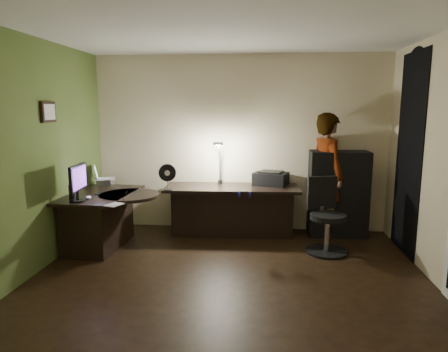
# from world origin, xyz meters

# --- Properties ---
(floor) EXTENTS (4.50, 4.00, 0.01)m
(floor) POSITION_xyz_m (0.00, 0.00, -0.01)
(floor) COLOR black
(floor) RESTS_ON ground
(ceiling) EXTENTS (4.50, 4.00, 0.01)m
(ceiling) POSITION_xyz_m (0.00, 0.00, 2.71)
(ceiling) COLOR silver
(ceiling) RESTS_ON floor
(wall_back) EXTENTS (4.50, 0.01, 2.70)m
(wall_back) POSITION_xyz_m (0.00, 2.00, 1.35)
(wall_back) COLOR beige
(wall_back) RESTS_ON floor
(wall_front) EXTENTS (4.50, 0.01, 2.70)m
(wall_front) POSITION_xyz_m (0.00, -2.00, 1.35)
(wall_front) COLOR beige
(wall_front) RESTS_ON floor
(wall_left) EXTENTS (0.01, 4.00, 2.70)m
(wall_left) POSITION_xyz_m (-2.25, 0.00, 1.35)
(wall_left) COLOR beige
(wall_left) RESTS_ON floor
(green_wall_overlay) EXTENTS (0.00, 4.00, 2.70)m
(green_wall_overlay) POSITION_xyz_m (-2.24, 0.00, 1.35)
(green_wall_overlay) COLOR #50662C
(green_wall_overlay) RESTS_ON floor
(arched_doorway) EXTENTS (0.01, 0.90, 2.60)m
(arched_doorway) POSITION_xyz_m (2.24, 1.15, 1.30)
(arched_doorway) COLOR black
(arched_doorway) RESTS_ON floor
(framed_picture) EXTENTS (0.04, 0.30, 0.25)m
(framed_picture) POSITION_xyz_m (-2.22, 0.45, 1.85)
(framed_picture) COLOR black
(framed_picture) RESTS_ON wall_left
(desk_left) EXTENTS (0.86, 1.34, 0.75)m
(desk_left) POSITION_xyz_m (-1.83, 0.93, 0.38)
(desk_left) COLOR black
(desk_left) RESTS_ON floor
(desk_right) EXTENTS (2.01, 0.78, 0.74)m
(desk_right) POSITION_xyz_m (-0.09, 1.62, 0.37)
(desk_right) COLOR black
(desk_right) RESTS_ON floor
(cabinet) EXTENTS (0.85, 0.43, 1.27)m
(cabinet) POSITION_xyz_m (1.49, 1.78, 0.64)
(cabinet) COLOR black
(cabinet) RESTS_ON floor
(laptop_stand) EXTENTS (0.23, 0.20, 0.09)m
(laptop_stand) POSITION_xyz_m (-1.99, 1.51, 0.80)
(laptop_stand) COLOR silver
(laptop_stand) RESTS_ON desk_left
(laptop) EXTENTS (0.39, 0.38, 0.21)m
(laptop) POSITION_xyz_m (-1.99, 1.51, 0.95)
(laptop) COLOR silver
(laptop) RESTS_ON laptop_stand
(monitor) EXTENTS (0.15, 0.51, 0.33)m
(monitor) POSITION_xyz_m (-1.92, 0.46, 0.92)
(monitor) COLOR black
(monitor) RESTS_ON desk_left
(mouse) EXTENTS (0.08, 0.10, 0.04)m
(mouse) POSITION_xyz_m (-1.84, 0.59, 0.77)
(mouse) COLOR silver
(mouse) RESTS_ON desk_left
(phone) EXTENTS (0.09, 0.13, 0.01)m
(phone) POSITION_xyz_m (-1.85, 0.89, 0.76)
(phone) COLOR black
(phone) RESTS_ON desk_left
(pen) EXTENTS (0.04, 0.14, 0.01)m
(pen) POSITION_xyz_m (-1.48, 0.99, 0.76)
(pen) COLOR black
(pen) RESTS_ON desk_left
(speaker) EXTENTS (0.10, 0.10, 0.19)m
(speaker) POSITION_xyz_m (-2.03, 0.53, 0.85)
(speaker) COLOR black
(speaker) RESTS_ON desk_left
(notepad) EXTENTS (0.21, 0.24, 0.01)m
(notepad) POSITION_xyz_m (-1.40, 0.31, 0.76)
(notepad) COLOR silver
(notepad) RESTS_ON desk_left
(desk_fan) EXTENTS (0.26, 0.18, 0.38)m
(desk_fan) POSITION_xyz_m (-0.98, 1.29, 0.93)
(desk_fan) COLOR black
(desk_fan) RESTS_ON desk_right
(headphones) EXTENTS (0.18, 0.09, 0.09)m
(headphones) POSITION_xyz_m (0.13, 0.97, 0.78)
(headphones) COLOR navy
(headphones) RESTS_ON desk_right
(printer) EXTENTS (0.57, 0.50, 0.22)m
(printer) POSITION_xyz_m (0.49, 1.80, 0.85)
(printer) COLOR black
(printer) RESTS_ON desk_right
(desk_lamp) EXTENTS (0.22, 0.35, 0.71)m
(desk_lamp) POSITION_xyz_m (-0.29, 1.83, 1.09)
(desk_lamp) COLOR black
(desk_lamp) RESTS_ON desk_right
(office_chair) EXTENTS (0.68, 0.68, 0.99)m
(office_chair) POSITION_xyz_m (1.23, 0.99, 0.49)
(office_chair) COLOR black
(office_chair) RESTS_ON floor
(person) EXTENTS (0.65, 0.77, 1.83)m
(person) POSITION_xyz_m (1.32, 1.78, 0.92)
(person) COLOR #D8A88C
(person) RESTS_ON floor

